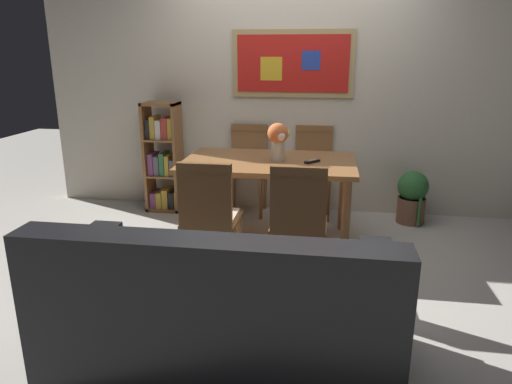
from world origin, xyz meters
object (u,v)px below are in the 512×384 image
Objects in this scene: potted_ivy at (412,196)px; bookshelf at (164,161)px; dining_chair_far_left at (248,162)px; tv_remote at (312,161)px; dining_chair_near_left at (209,211)px; dining_table at (269,171)px; flower_vase at (278,138)px; dining_chair_far_right at (313,163)px; dining_chair_near_right at (299,215)px; leather_couch at (219,315)px.

bookshelf is at bearing 179.20° from potted_ivy.
tv_remote is at bearing -50.27° from dining_chair_far_left.
tv_remote is (0.71, 0.77, 0.21)m from dining_chair_near_left.
tv_remote is (0.37, -0.03, 0.10)m from dining_table.
flower_vase reaches higher than dining_chair_far_left.
bookshelf is at bearing 154.61° from tv_remote.
dining_chair_far_left is at bearing 5.37° from bookshelf.
flower_vase reaches higher than tv_remote.
dining_chair_far_left is at bearing -177.96° from dining_chair_far_right.
dining_chair_near_right reaches higher than potted_ivy.
dining_table is 1.55m from potted_ivy.
dining_chair_far_right is at bearing 71.27° from flower_vase.
tv_remote is at bearing -25.39° from bookshelf.
potted_ivy is (1.38, 2.47, -0.04)m from leather_couch.
dining_chair_far_right is at bearing 91.16° from tv_remote.
leather_couch is at bearing -73.19° from dining_chair_near_left.
leather_couch reaches higher than tv_remote.
potted_ivy is at bearing 26.83° from dining_table.
dining_table is at bearing 111.15° from dining_chair_near_right.
potted_ivy is 1.58m from flower_vase.
dining_chair_near_left is 1.60m from dining_chair_far_left.
potted_ivy is 1.62× the size of flower_vase.
dining_chair_far_right is 1.76m from dining_chair_near_left.
dining_table is 0.90m from dining_chair_far_right.
dining_chair_near_right is 0.93m from flower_vase.
dining_chair_far_right is 1.00× the size of dining_chair_far_left.
dining_table is 0.87m from dining_chair_near_right.
dining_chair_near_left reaches higher than potted_ivy.
dining_chair_near_right is 0.79× the size of bookshelf.
bookshelf is 2.56m from potted_ivy.
flower_vase reaches higher than leather_couch.
flower_vase is at bearing -151.84° from potted_ivy.
potted_ivy is (1.03, 1.48, -0.27)m from dining_chair_near_right.
dining_chair_far_right is 0.51× the size of leather_couch.
bookshelf reaches higher than dining_table.
potted_ivy is (0.99, -0.14, -0.27)m from dining_chair_far_right.
dining_chair_near_right is at bearing -45.04° from bookshelf.
potted_ivy is (2.54, -0.04, -0.27)m from bookshelf.
dining_chair_near_left is 0.79× the size of bookshelf.
dining_chair_near_right reaches higher than dining_table.
tv_remote is (0.30, -0.03, -0.18)m from flower_vase.
flower_vase is (0.41, 0.80, 0.40)m from dining_chair_near_left.
leather_couch is (-0.35, -0.98, -0.23)m from dining_chair_near_right.
dining_chair_far_left and dining_chair_near_right have the same top height.
dining_table is 0.82× the size of leather_couch.
dining_chair_far_right is 0.95m from flower_vase.
dining_chair_near_left is at bearing -112.98° from dining_chair_far_right.
dining_chair_far_left is at bearing 111.51° from dining_chair_near_right.
leather_couch is (-0.39, -2.61, -0.23)m from dining_chair_far_right.
tv_remote is (0.02, -0.85, 0.21)m from dining_chair_far_right.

